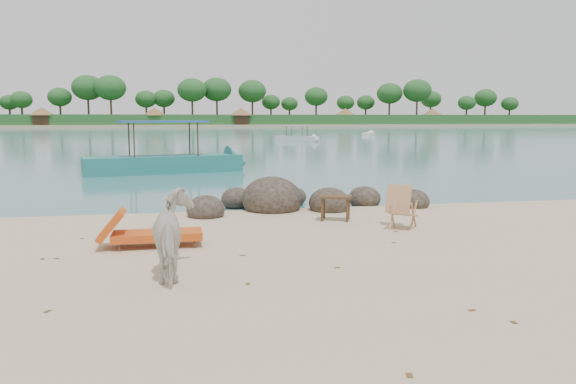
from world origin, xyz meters
The scene contains 12 objects.
water centered at (0.00, 90.00, 0.00)m, with size 400.00×400.00×0.00m, color #3C6F79.
far_shore centered at (0.00, 170.00, 0.00)m, with size 420.00×90.00×1.40m, color tan.
far_scenery centered at (0.03, 136.70, 3.14)m, with size 420.00×18.00×9.50m.
boulders centered at (1.14, 6.02, 0.21)m, with size 6.26×2.80×1.13m.
cow centered at (-1.76, 0.30, 0.63)m, with size 0.68×1.49×1.26m, color silver.
side_table centered at (1.76, 4.16, 0.28)m, with size 0.70×0.45×0.56m, color #372716, non-canonical shape.
lounge_chair centered at (-2.10, 2.32, 0.30)m, with size 1.99×0.70×0.60m, color #CB4A17, non-canonical shape.
deck_chair centered at (2.89, 2.99, 0.45)m, with size 0.57×0.63×0.90m, color #AA7B55, non-canonical shape.
boat_near centered at (-2.30, 17.17, 1.83)m, with size 7.54×1.70×3.65m, color #1F716C, non-canonical shape.
boat_mid centered at (10.35, 48.39, 1.29)m, with size 5.27×1.19×2.58m, color beige, non-canonical shape.
boat_far centered at (23.01, 62.44, 0.29)m, with size 4.95×1.11×0.57m, color silver, non-canonical shape.
dead_leaves centered at (-0.97, 0.54, 0.01)m, with size 6.69×7.47×0.00m.
Camera 1 is at (-1.71, -7.88, 2.34)m, focal length 35.00 mm.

